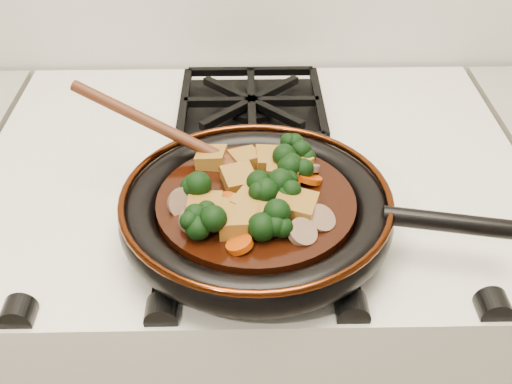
{
  "coord_description": "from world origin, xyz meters",
  "views": [
    {
      "loc": [
        -0.01,
        0.95,
        1.41
      ],
      "look_at": [
        0.0,
        1.53,
        0.97
      ],
      "focal_mm": 45.0,
      "sensor_mm": 36.0,
      "label": 1
    }
  ],
  "objects": [
    {
      "name": "stove",
      "position": [
        0.0,
        1.69,
        0.45
      ],
      "size": [
        0.76,
        0.6,
        0.9
      ],
      "primitive_type": "cube",
      "color": "silver",
      "rests_on": "ground"
    },
    {
      "name": "burner_grate_front",
      "position": [
        0.0,
        1.55,
        0.91
      ],
      "size": [
        0.23,
        0.23,
        0.03
      ],
      "primitive_type": null,
      "color": "black",
      "rests_on": "stove"
    },
    {
      "name": "burner_grate_back",
      "position": [
        0.0,
        1.83,
        0.91
      ],
      "size": [
        0.23,
        0.23,
        0.03
      ],
      "primitive_type": null,
      "color": "black",
      "rests_on": "stove"
    },
    {
      "name": "skillet",
      "position": [
        0.0,
        1.53,
        0.94
      ],
      "size": [
        0.44,
        0.32,
        0.05
      ],
      "rotation": [
        0.0,
        0.0,
        -0.21
      ],
      "color": "black",
      "rests_on": "burner_grate_front"
    },
    {
      "name": "braising_sauce",
      "position": [
        0.0,
        1.53,
        0.95
      ],
      "size": [
        0.23,
        0.23,
        0.02
      ],
      "primitive_type": "cylinder",
      "color": "black",
      "rests_on": "skillet"
    },
    {
      "name": "tofu_cube_0",
      "position": [
        -0.0,
        1.51,
        0.97
      ],
      "size": [
        0.05,
        0.05,
        0.03
      ],
      "primitive_type": "cube",
      "rotation": [
        0.11,
        -0.06,
        1.07
      ],
      "color": "#8A5F1F",
      "rests_on": "braising_sauce"
    },
    {
      "name": "tofu_cube_1",
      "position": [
        0.04,
        1.51,
        0.97
      ],
      "size": [
        0.06,
        0.06,
        0.03
      ],
      "primitive_type": "cube",
      "rotation": [
        0.05,
        -0.09,
        2.84
      ],
      "color": "#8A5F1F",
      "rests_on": "braising_sauce"
    },
    {
      "name": "tofu_cube_2",
      "position": [
        0.03,
        1.58,
        0.97
      ],
      "size": [
        0.04,
        0.04,
        0.02
      ],
      "primitive_type": "cube",
      "rotation": [
        0.04,
        0.09,
        1.51
      ],
      "color": "#8A5F1F",
      "rests_on": "braising_sauce"
    },
    {
      "name": "tofu_cube_3",
      "position": [
        -0.02,
        1.48,
        0.97
      ],
      "size": [
        0.05,
        0.04,
        0.03
      ],
      "primitive_type": "cube",
      "rotation": [
        -0.05,
        0.02,
        0.08
      ],
      "color": "#8A5F1F",
      "rests_on": "braising_sauce"
    },
    {
      "name": "tofu_cube_4",
      "position": [
        -0.06,
        1.51,
        0.97
      ],
      "size": [
        0.04,
        0.04,
        0.03
      ],
      "primitive_type": "cube",
      "rotation": [
        0.01,
        0.09,
        1.55
      ],
      "color": "#8A5F1F",
      "rests_on": "braising_sauce"
    },
    {
      "name": "tofu_cube_5",
      "position": [
        -0.02,
        1.5,
        0.97
      ],
      "size": [
        0.05,
        0.05,
        0.02
      ],
      "primitive_type": "cube",
      "rotation": [
        0.09,
        -0.04,
        1.02
      ],
      "color": "#8A5F1F",
      "rests_on": "braising_sauce"
    },
    {
      "name": "tofu_cube_6",
      "position": [
        -0.01,
        1.6,
        0.97
      ],
      "size": [
        0.05,
        0.05,
        0.02
      ],
      "primitive_type": "cube",
      "rotation": [
        0.04,
        0.08,
        1.98
      ],
      "color": "#8A5F1F",
      "rests_on": "braising_sauce"
    },
    {
      "name": "tofu_cube_7",
      "position": [
        -0.05,
        1.5,
        0.97
      ],
      "size": [
        0.05,
        0.05,
        0.02
      ],
      "primitive_type": "cube",
      "rotation": [
        -0.0,
        -0.01,
        2.81
      ],
      "color": "#8A5F1F",
      "rests_on": "braising_sauce"
    },
    {
      "name": "tofu_cube_8",
      "position": [
        0.02,
        1.6,
        0.97
      ],
      "size": [
        0.04,
        0.04,
        0.03
      ],
      "primitive_type": "cube",
      "rotation": [
        0.09,
        -0.07,
        1.62
      ],
      "color": "#8A5F1F",
      "rests_on": "braising_sauce"
    },
    {
      "name": "tofu_cube_9",
      "position": [
        0.05,
        1.59,
        0.97
      ],
      "size": [
        0.05,
        0.05,
        0.02
      ],
      "primitive_type": "cube",
      "rotation": [
        0.0,
        -0.05,
        0.79
      ],
      "color": "#8A5F1F",
      "rests_on": "braising_sauce"
    },
    {
      "name": "tofu_cube_10",
      "position": [
        -0.02,
        1.56,
        0.97
      ],
      "size": [
        0.05,
        0.05,
        0.03
      ],
      "primitive_type": "cube",
      "rotation": [
        -0.04,
        -0.09,
        1.86
      ],
      "color": "#8A5F1F",
      "rests_on": "braising_sauce"
    },
    {
      "name": "tofu_cube_11",
      "position": [
        -0.05,
        1.61,
        0.97
      ],
      "size": [
        0.04,
        0.04,
        0.03
      ],
      "primitive_type": "cube",
      "rotation": [
        0.08,
        0.11,
        3.01
      ],
      "color": "#8A5F1F",
      "rests_on": "braising_sauce"
    },
    {
      "name": "broccoli_floret_0",
      "position": [
        0.04,
        1.54,
        0.97
      ],
      "size": [
        0.07,
        0.07,
        0.07
      ],
      "primitive_type": null,
      "rotation": [
        -0.22,
        0.18,
        0.11
      ],
      "color": "black",
      "rests_on": "braising_sauce"
    },
    {
      "name": "broccoli_floret_1",
      "position": [
        0.02,
        1.53,
        0.97
      ],
      "size": [
        0.09,
        0.09,
        0.08
      ],
      "primitive_type": null,
      "rotation": [
        0.19,
        0.24,
        2.57
      ],
      "color": "black",
      "rests_on": "braising_sauce"
    },
    {
      "name": "broccoli_floret_2",
      "position": [
        0.05,
        1.61,
        0.97
      ],
      "size": [
        0.08,
        0.07,
        0.07
      ],
      "primitive_type": null,
      "rotation": [
        0.08,
        -0.23,
        0.31
      ],
      "color": "black",
      "rests_on": "braising_sauce"
    },
    {
      "name": "broccoli_floret_3",
      "position": [
        0.05,
        1.58,
        0.97
      ],
      "size": [
        0.09,
        0.08,
        0.07
      ],
      "primitive_type": null,
      "rotation": [
        0.19,
        -0.22,
        2.45
      ],
      "color": "black",
      "rests_on": "braising_sauce"
    },
    {
      "name": "broccoli_floret_4",
      "position": [
        -0.06,
        1.48,
        0.97
      ],
      "size": [
        0.09,
        0.09,
        0.08
      ],
      "primitive_type": null,
      "rotation": [
        -0.16,
        -0.23,
        2.53
      ],
      "color": "black",
      "rests_on": "braising_sauce"
    },
    {
      "name": "broccoli_floret_5",
      "position": [
        0.02,
        1.47,
        0.97
      ],
      "size": [
        0.07,
        0.07,
        0.06
      ],
      "primitive_type": null,
      "rotation": [
        0.04,
        -0.03,
        1.41
      ],
      "color": "black",
      "rests_on": "braising_sauce"
    },
    {
      "name": "broccoli_floret_6",
      "position": [
        -0.06,
        1.54,
        0.97
      ],
      "size": [
        0.08,
        0.08,
        0.07
      ],
      "primitive_type": null,
      "rotation": [
        0.2,
        0.09,
        1.82
      ],
      "color": "black",
      "rests_on": "braising_sauce"
    },
    {
      "name": "carrot_coin_0",
      "position": [
        0.04,
        1.56,
        0.96
      ],
      "size": [
        0.03,
        0.03,
        0.02
      ],
      "primitive_type": "cylinder",
      "rotation": [
        -0.34,
        0.25,
        0.0
      ],
      "color": "#A63704",
      "rests_on": "braising_sauce"
    },
    {
      "name": "carrot_coin_1",
      "position": [
        -0.06,
        1.52,
        0.96
      ],
      "size": [
        0.03,
        0.03,
        0.02
      ],
      "primitive_type": "cylinder",
      "rotation": [
        0.04,
        0.27,
        0.0
      ],
      "color": "#A63704",
      "rests_on": "braising_sauce"
    },
    {
      "name": "carrot_coin_2",
      "position": [
        0.07,
        1.57,
        0.96
      ],
      "size": [
        0.03,
        0.03,
        0.02
      ],
      "primitive_type": "cylinder",
      "rotation": [
        -0.31,
        0.26,
        0.0
      ],
      "color": "#A63704",
      "rests_on": "braising_sauce"
    },
    {
      "name": "carrot_coin_3",
      "position": [
        -0.01,
        1.52,
        0.96
      ],
      "size": [
        0.03,
        0.03,
        0.02
      ],
      "primitive_type": "cylinder",
      "rotation": [
        0.19,
        -0.26,
        0.0
      ],
      "color": "#A63704",
      "rests_on": "braising_sauce"
    },
    {
      "name": "carrot_coin_4",
      "position": [
        -0.02,
        1.45,
        0.96
      ],
      "size": [
        0.03,
        0.03,
        0.02
      ],
      "primitive_type": "cylinder",
      "rotation": [
        -0.09,
        -0.32,
        0.0
      ],
      "color": "#A63704",
      "rests_on": "braising_sauce"
    },
    {
      "name": "carrot_coin_5",
      "position": [
        -0.03,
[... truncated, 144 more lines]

